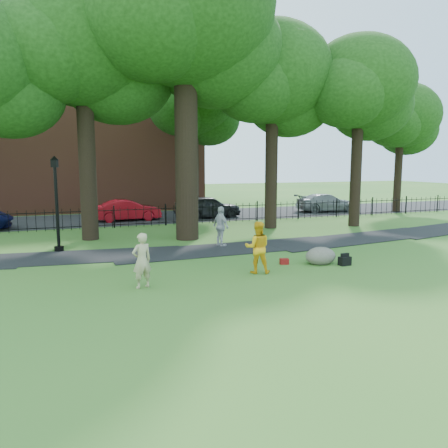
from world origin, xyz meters
name	(u,v)px	position (x,y,z in m)	size (l,w,h in m)	color
ground	(241,272)	(0.00, 0.00, 0.00)	(120.00, 120.00, 0.00)	#316724
footpath	(228,249)	(1.00, 3.90, 0.00)	(36.00, 2.60, 0.03)	black
street	(153,218)	(0.00, 16.00, 0.00)	(80.00, 7.00, 0.02)	black
iron_fence	(165,215)	(0.00, 12.00, 0.60)	(44.00, 0.04, 1.20)	black
brick_building	(83,134)	(-4.00, 24.00, 6.00)	(18.00, 8.00, 12.00)	brown
big_tree	(187,23)	(0.13, 7.09, 10.14)	(10.08, 8.61, 14.37)	black
tree_row	(188,74)	(0.52, 8.40, 8.15)	(26.82, 7.96, 12.42)	black
woman	(142,260)	(-3.49, -0.74, 0.84)	(0.61, 0.40, 1.68)	tan
man	(258,247)	(0.50, -0.28, 0.89)	(0.86, 0.67, 1.77)	#EBA313
pedestrian	(221,227)	(0.92, 4.64, 0.90)	(1.06, 0.44, 1.80)	#AEADB2
boulder	(321,255)	(3.28, 0.18, 0.34)	(1.17, 0.88, 0.69)	#5E574E
lamppost	(57,205)	(-5.92, 5.89, 1.97)	(0.40, 0.40, 4.02)	black
backpack	(345,261)	(3.97, -0.35, 0.16)	(0.43, 0.27, 0.32)	black
red_bag	(284,261)	(1.96, 0.55, 0.11)	(0.32, 0.20, 0.22)	maroon
red_sedan	(128,210)	(-1.85, 14.88, 0.69)	(1.45, 4.17, 1.37)	#A10C17
grey_car	(208,207)	(3.49, 14.57, 0.76)	(1.80, 4.46, 1.52)	black
silver_car	(326,203)	(13.17, 15.06, 0.68)	(1.91, 4.71, 1.37)	gray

